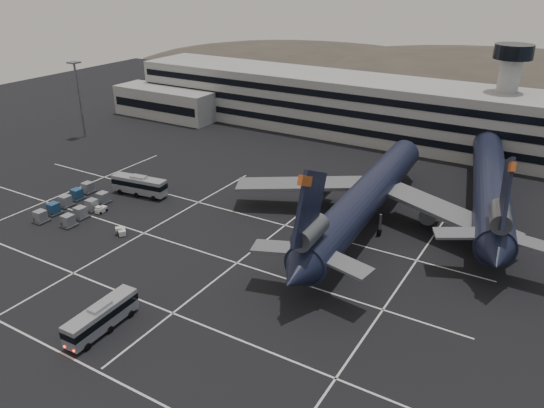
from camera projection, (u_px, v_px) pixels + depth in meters
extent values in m
plane|color=black|center=(155.00, 254.00, 78.72)|extent=(260.00, 260.00, 0.00)
cube|color=silver|center=(25.00, 334.00, 61.54)|extent=(90.00, 0.25, 0.01)
cube|color=silver|center=(104.00, 285.00, 70.91)|extent=(90.00, 0.25, 0.01)
cube|color=silver|center=(173.00, 242.00, 81.84)|extent=(90.00, 0.25, 0.01)
cube|color=silver|center=(226.00, 210.00, 92.77)|extent=(90.00, 0.25, 0.01)
cube|color=silver|center=(55.00, 198.00, 97.44)|extent=(0.25, 55.00, 0.01)
cube|color=silver|center=(153.00, 228.00, 86.21)|extent=(0.25, 55.00, 0.01)
cube|color=silver|center=(245.00, 257.00, 77.79)|extent=(0.25, 55.00, 0.01)
cube|color=silver|center=(388.00, 302.00, 67.49)|extent=(0.25, 55.00, 0.01)
cube|color=gray|center=(351.00, 106.00, 132.03)|extent=(120.00, 18.00, 14.00)
cube|color=black|center=(335.00, 128.00, 126.41)|extent=(118.00, 0.20, 1.60)
cube|color=black|center=(335.00, 111.00, 124.76)|extent=(118.00, 0.20, 1.60)
cube|color=black|center=(336.00, 96.00, 123.23)|extent=(118.00, 0.20, 1.60)
cube|color=gray|center=(166.00, 103.00, 147.30)|extent=(30.00, 10.00, 8.00)
cylinder|color=gray|center=(504.00, 106.00, 115.56)|extent=(4.40, 4.40, 22.00)
cylinder|color=black|center=(514.00, 52.00, 110.79)|extent=(8.00, 8.00, 3.00)
ellipsoid|color=#38332B|center=(312.00, 82.00, 243.86)|extent=(196.00, 140.00, 32.00)
ellipsoid|color=#38332B|center=(521.00, 115.00, 202.99)|extent=(252.00, 180.00, 44.00)
cylinder|color=slate|center=(80.00, 101.00, 128.05)|extent=(0.50, 0.50, 18.00)
cube|color=slate|center=(74.00, 63.00, 124.29)|extent=(2.40, 2.40, 0.35)
cylinder|color=black|center=(366.00, 197.00, 84.75)|extent=(8.52, 48.25, 5.60)
cone|color=black|center=(407.00, 150.00, 105.91)|extent=(5.86, 4.83, 5.60)
cone|color=black|center=(296.00, 276.00, 63.34)|extent=(5.34, 5.30, 5.04)
cube|color=black|center=(309.00, 209.00, 63.10)|extent=(1.08, 9.49, 10.97)
cube|color=#B94C18|center=(305.00, 181.00, 60.15)|extent=(0.75, 3.26, 2.24)
cylinder|color=#595B60|center=(310.00, 232.00, 64.87)|extent=(3.06, 6.15, 2.70)
cube|color=slate|center=(281.00, 248.00, 68.49)|extent=(8.09, 5.09, 0.87)
cube|color=slate|center=(342.00, 263.00, 64.96)|extent=(7.90, 4.27, 0.87)
cube|color=slate|center=(300.00, 184.00, 91.94)|extent=(22.23, 14.44, 1.75)
cylinder|color=#595B60|center=(322.00, 190.00, 93.80)|extent=(3.03, 5.65, 2.70)
cube|color=slate|center=(448.00, 212.00, 81.45)|extent=(22.61, 12.20, 1.75)
cylinder|color=#595B60|center=(431.00, 211.00, 85.83)|extent=(3.03, 5.65, 2.70)
cylinder|color=slate|center=(391.00, 182.00, 98.40)|extent=(0.44, 0.44, 3.00)
cylinder|color=black|center=(390.00, 191.00, 99.08)|extent=(0.57, 1.13, 1.10)
cylinder|color=slate|center=(342.00, 215.00, 85.71)|extent=(0.44, 0.44, 3.00)
cylinder|color=black|center=(341.00, 224.00, 86.40)|extent=(0.57, 1.13, 1.10)
cylinder|color=slate|center=(380.00, 223.00, 83.03)|extent=(0.44, 0.44, 3.00)
cylinder|color=black|center=(379.00, 232.00, 83.71)|extent=(0.57, 1.13, 1.10)
cylinder|color=black|center=(490.00, 183.00, 90.03)|extent=(15.25, 48.14, 5.60)
cone|color=black|center=(487.00, 139.00, 112.55)|extent=(6.40, 5.55, 5.60)
cone|color=black|center=(496.00, 258.00, 67.25)|extent=(5.95, 5.92, 5.04)
cube|color=black|center=(505.00, 194.00, 67.20)|extent=(2.42, 9.38, 10.97)
cube|color=#B94C18|center=(512.00, 167.00, 64.17)|extent=(1.20, 3.28, 2.24)
cylinder|color=#595B60|center=(500.00, 216.00, 68.99)|extent=(3.86, 6.42, 2.70)
cube|color=slate|center=(462.00, 233.00, 72.13)|extent=(8.16, 5.95, 0.87)
cube|color=slate|center=(530.00, 243.00, 69.62)|extent=(7.52, 3.23, 0.87)
cylinder|color=slate|center=(487.00, 200.00, 91.28)|extent=(0.44, 0.44, 3.00)
cylinder|color=black|center=(486.00, 208.00, 91.96)|extent=(0.71, 1.18, 1.10)
cube|color=#95999D|center=(101.00, 317.00, 61.58)|extent=(2.60, 10.00, 2.71)
cube|color=black|center=(101.00, 315.00, 61.44)|extent=(2.67, 10.06, 0.86)
cube|color=#95999D|center=(100.00, 306.00, 60.95)|extent=(1.54, 2.76, 0.32)
cylinder|color=black|center=(73.00, 341.00, 59.89)|extent=(0.32, 0.88, 0.87)
cylinder|color=black|center=(87.00, 347.00, 58.90)|extent=(0.32, 0.88, 0.87)
cylinder|color=black|center=(96.00, 324.00, 62.66)|extent=(0.32, 0.88, 0.87)
cylinder|color=black|center=(110.00, 330.00, 61.67)|extent=(0.32, 0.88, 0.87)
cylinder|color=black|center=(117.00, 309.00, 65.43)|extent=(0.32, 0.88, 0.87)
cylinder|color=black|center=(131.00, 314.00, 64.43)|extent=(0.32, 0.88, 0.87)
cube|color=#FF0C05|center=(64.00, 347.00, 58.35)|extent=(0.23, 0.08, 0.20)
cube|color=#FF0C05|center=(74.00, 351.00, 57.72)|extent=(0.23, 0.08, 0.20)
cube|color=#95999D|center=(140.00, 185.00, 97.80)|extent=(10.93, 3.81, 2.92)
cube|color=black|center=(139.00, 183.00, 97.66)|extent=(10.99, 3.88, 0.92)
cube|color=#95999D|center=(139.00, 177.00, 97.13)|extent=(3.10, 1.92, 0.34)
cylinder|color=black|center=(153.00, 198.00, 96.07)|extent=(0.97, 0.43, 0.93)
cylinder|color=black|center=(161.00, 193.00, 98.10)|extent=(0.97, 0.43, 0.93)
cylinder|color=black|center=(136.00, 195.00, 97.42)|extent=(0.97, 0.43, 0.93)
cylinder|color=black|center=(144.00, 190.00, 99.45)|extent=(0.97, 0.43, 0.93)
cylinder|color=black|center=(120.00, 192.00, 98.78)|extent=(0.97, 0.43, 0.93)
cylinder|color=black|center=(128.00, 187.00, 100.81)|extent=(0.97, 0.43, 0.93)
cube|color=silver|center=(101.00, 210.00, 91.50)|extent=(1.22, 2.07, 0.82)
cube|color=silver|center=(99.00, 208.00, 90.90)|extent=(1.05, 0.88, 0.46)
cylinder|color=black|center=(96.00, 212.00, 91.22)|extent=(0.23, 0.52, 0.51)
cylinder|color=black|center=(100.00, 213.00, 90.80)|extent=(0.23, 0.52, 0.51)
cylinder|color=black|center=(102.00, 209.00, 92.41)|extent=(0.23, 0.52, 0.51)
cylinder|color=black|center=(106.00, 210.00, 91.98)|extent=(0.23, 0.52, 0.51)
cube|color=silver|center=(122.00, 232.00, 84.08)|extent=(2.23, 2.11, 0.81)
cube|color=silver|center=(122.00, 230.00, 83.47)|extent=(1.26, 1.29, 0.45)
cylinder|color=black|center=(119.00, 235.00, 83.41)|extent=(0.52, 0.48, 0.51)
cylinder|color=black|center=(126.00, 234.00, 83.71)|extent=(0.52, 0.48, 0.51)
cylinder|color=black|center=(119.00, 231.00, 84.65)|extent=(0.52, 0.48, 0.51)
cylinder|color=black|center=(125.00, 230.00, 84.95)|extent=(0.52, 0.48, 0.51)
cube|color=#2D2D30|center=(41.00, 221.00, 88.29)|extent=(2.56, 2.80, 0.20)
cylinder|color=black|center=(42.00, 221.00, 88.32)|extent=(0.11, 0.22, 0.22)
cube|color=#95989D|center=(40.00, 216.00, 87.89)|extent=(2.03, 2.03, 1.74)
cube|color=#2D2D30|center=(69.00, 225.00, 86.81)|extent=(2.56, 2.80, 0.20)
cylinder|color=black|center=(69.00, 226.00, 86.84)|extent=(0.11, 0.22, 0.22)
cube|color=#95989D|center=(68.00, 220.00, 86.41)|extent=(2.03, 2.03, 1.74)
cube|color=#2D2D30|center=(54.00, 213.00, 91.11)|extent=(2.56, 2.80, 0.20)
cylinder|color=black|center=(54.00, 213.00, 91.14)|extent=(0.11, 0.22, 0.22)
cube|color=navy|center=(53.00, 208.00, 90.71)|extent=(2.03, 2.03, 1.74)
cube|color=#2D2D30|center=(81.00, 217.00, 89.63)|extent=(2.56, 2.80, 0.20)
cylinder|color=black|center=(81.00, 217.00, 89.66)|extent=(0.11, 0.22, 0.22)
cube|color=#95989D|center=(80.00, 212.00, 89.23)|extent=(2.03, 2.03, 1.74)
cube|color=#2D2D30|center=(66.00, 205.00, 93.94)|extent=(2.56, 2.80, 0.20)
cylinder|color=black|center=(66.00, 206.00, 93.97)|extent=(0.11, 0.22, 0.22)
cube|color=#95989D|center=(65.00, 200.00, 93.54)|extent=(2.03, 2.03, 1.74)
cube|color=#2D2D30|center=(93.00, 209.00, 92.46)|extent=(2.56, 2.80, 0.20)
cylinder|color=black|center=(93.00, 210.00, 92.49)|extent=(0.11, 0.22, 0.22)
cube|color=#95989D|center=(92.00, 204.00, 92.06)|extent=(2.03, 2.03, 1.74)
cube|color=#2D2D30|center=(78.00, 198.00, 96.77)|extent=(2.56, 2.80, 0.20)
cylinder|color=black|center=(78.00, 199.00, 96.79)|extent=(0.11, 0.22, 0.22)
cube|color=navy|center=(77.00, 194.00, 96.37)|extent=(2.03, 2.03, 1.74)
cube|color=#2D2D30|center=(103.00, 202.00, 95.29)|extent=(2.56, 2.80, 0.20)
cylinder|color=black|center=(103.00, 202.00, 95.31)|extent=(0.11, 0.22, 0.22)
cube|color=#95989D|center=(103.00, 197.00, 94.89)|extent=(2.03, 2.03, 1.74)
cube|color=#2D2D30|center=(88.00, 192.00, 99.59)|extent=(2.56, 2.80, 0.20)
cylinder|color=black|center=(88.00, 192.00, 99.62)|extent=(0.11, 0.22, 0.22)
cube|color=#95989D|center=(88.00, 187.00, 99.19)|extent=(2.03, 2.03, 1.74)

